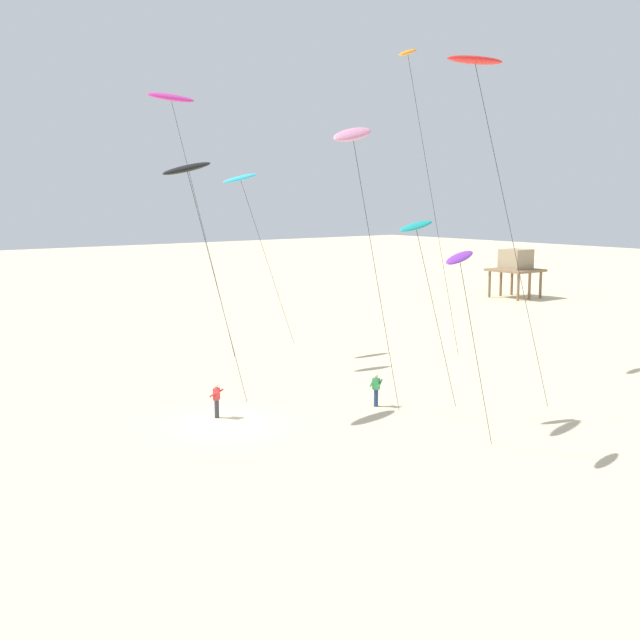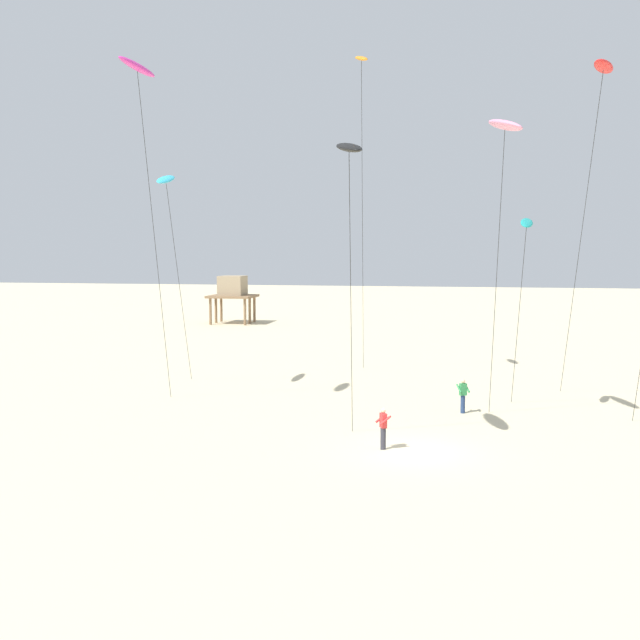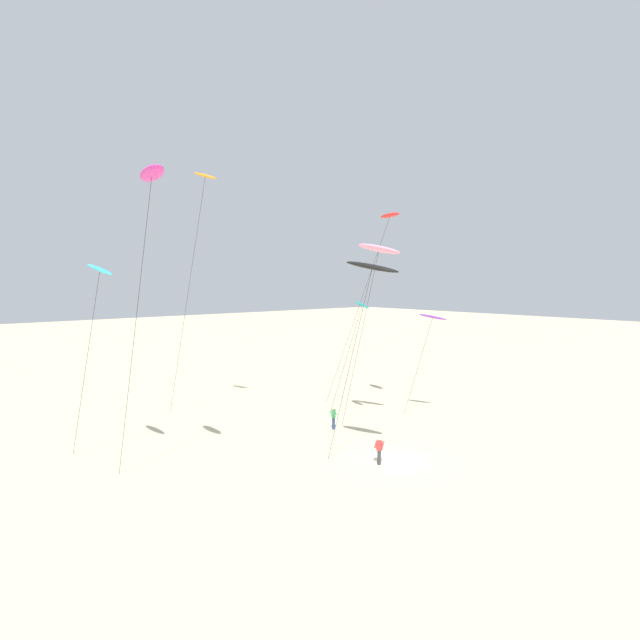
# 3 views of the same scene
# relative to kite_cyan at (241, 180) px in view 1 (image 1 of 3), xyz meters

# --- Properties ---
(ground_plane) EXTENTS (260.00, 260.00, 0.00)m
(ground_plane) POSITION_rel_kite_cyan_xyz_m (14.00, -9.77, -11.56)
(ground_plane) COLOR beige
(kite_cyan) EXTENTS (0.99, 6.08, 12.15)m
(kite_cyan) POSITION_rel_kite_cyan_xyz_m (0.00, 0.00, 0.00)
(kite_cyan) COLOR #33BFE0
(kite_cyan) RESTS_ON ground
(kite_black) EXTENTS (1.86, 5.02, 12.25)m
(kite_black) POSITION_rel_kite_cyan_xyz_m (11.52, -10.16, 0.18)
(kite_black) COLOR black
(kite_black) RESTS_ON ground
(kite_purple) EXTENTS (1.36, 3.76, 8.47)m
(kite_purple) POSITION_rel_kite_cyan_xyz_m (23.91, -4.92, -3.50)
(kite_purple) COLOR purple
(kite_purple) RESTS_ON ground
(kite_orange) EXTENTS (1.32, 6.70, 19.26)m
(kite_orange) POSITION_rel_kite_cyan_xyz_m (9.80, 5.57, 6.91)
(kite_orange) COLOR orange
(kite_orange) RESTS_ON ground
(kite_pink) EXTENTS (1.98, 5.01, 13.87)m
(kite_pink) POSITION_rel_kite_cyan_xyz_m (17.50, -5.08, 1.62)
(kite_pink) COLOR pink
(kite_pink) RESTS_ON ground
(kite_red) EXTENTS (1.49, 8.23, 16.34)m
(kite_red) POSITION_rel_kite_cyan_xyz_m (21.89, -2.09, 4.46)
(kite_red) COLOR red
(kite_red) RESTS_ON ground
(kite_teal) EXTENTS (0.88, 4.25, 9.55)m
(kite_teal) POSITION_rel_kite_cyan_xyz_m (18.69, -2.23, -2.54)
(kite_teal) COLOR teal
(kite_teal) RESTS_ON ground
(kite_magenta) EXTENTS (1.23, 5.93, 16.77)m
(kite_magenta) POSITION_rel_kite_cyan_xyz_m (0.86, -5.33, 4.67)
(kite_magenta) COLOR #D8339E
(kite_magenta) RESTS_ON ground
(kite_flyer_nearest) EXTENTS (0.70, 0.69, 1.67)m
(kite_flyer_nearest) POSITION_rel_kite_cyan_xyz_m (15.91, -2.15, -10.67)
(kite_flyer_nearest) COLOR navy
(kite_flyer_nearest) RESTS_ON ground
(kite_flyer_middle) EXTENTS (0.69, 0.71, 1.67)m
(kite_flyer_middle) POSITION_rel_kite_cyan_xyz_m (12.85, -9.61, -10.67)
(kite_flyer_middle) COLOR #33333D
(kite_flyer_middle) RESTS_ON ground
(stilt_house) EXTENTS (4.67, 4.47, 5.04)m
(stilt_house) POSITION_rel_kite_cyan_xyz_m (-8.41, 38.52, -7.99)
(stilt_house) COLOR #846647
(stilt_house) RESTS_ON ground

